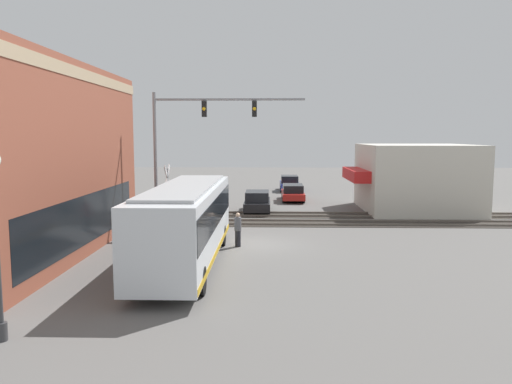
{
  "coord_description": "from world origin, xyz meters",
  "views": [
    {
      "loc": [
        -24.46,
        -0.69,
        5.44
      ],
      "look_at": [
        4.03,
        0.11,
        2.18
      ],
      "focal_mm": 35.0,
      "sensor_mm": 36.0,
      "label": 1
    }
  ],
  "objects_px": {
    "parked_car_red": "(293,193)",
    "parked_car_blue": "(289,184)",
    "crossing_signal": "(167,191)",
    "pedestrian_near_bus": "(238,229)",
    "pedestrian_at_crossing": "(166,215)",
    "city_bus": "(187,221)",
    "parked_car_black": "(257,202)"
  },
  "relations": [
    {
      "from": "parked_car_red",
      "to": "parked_car_blue",
      "type": "bearing_deg",
      "value": 0.0
    },
    {
      "from": "crossing_signal",
      "to": "pedestrian_near_bus",
      "type": "height_order",
      "value": "crossing_signal"
    },
    {
      "from": "parked_car_red",
      "to": "parked_car_blue",
      "type": "xyz_separation_m",
      "value": [
        7.44,
        0.0,
        0.05
      ]
    },
    {
      "from": "crossing_signal",
      "to": "pedestrian_at_crossing",
      "type": "distance_m",
      "value": 1.4
    },
    {
      "from": "parked_car_red",
      "to": "pedestrian_near_bus",
      "type": "distance_m",
      "value": 17.69
    },
    {
      "from": "city_bus",
      "to": "parked_car_red",
      "type": "distance_m",
      "value": 21.51
    },
    {
      "from": "parked_car_black",
      "to": "parked_car_red",
      "type": "height_order",
      "value": "parked_car_black"
    },
    {
      "from": "pedestrian_near_bus",
      "to": "pedestrian_at_crossing",
      "type": "distance_m",
      "value": 5.8
    },
    {
      "from": "crossing_signal",
      "to": "pedestrian_near_bus",
      "type": "xyz_separation_m",
      "value": [
        -3.72,
        -4.2,
        -1.44
      ]
    },
    {
      "from": "parked_car_blue",
      "to": "pedestrian_near_bus",
      "type": "height_order",
      "value": "pedestrian_near_bus"
    },
    {
      "from": "city_bus",
      "to": "crossing_signal",
      "type": "relative_size",
      "value": 3.08
    },
    {
      "from": "parked_car_black",
      "to": "parked_car_blue",
      "type": "relative_size",
      "value": 1.03
    },
    {
      "from": "city_bus",
      "to": "parked_car_black",
      "type": "relative_size",
      "value": 2.66
    },
    {
      "from": "city_bus",
      "to": "parked_car_black",
      "type": "xyz_separation_m",
      "value": [
        14.5,
        -2.6,
        -1.17
      ]
    },
    {
      "from": "crossing_signal",
      "to": "pedestrian_near_bus",
      "type": "distance_m",
      "value": 5.79
    },
    {
      "from": "city_bus",
      "to": "pedestrian_near_bus",
      "type": "distance_m",
      "value": 4.07
    },
    {
      "from": "crossing_signal",
      "to": "parked_car_red",
      "type": "bearing_deg",
      "value": -29.38
    },
    {
      "from": "crossing_signal",
      "to": "parked_car_black",
      "type": "xyz_separation_m",
      "value": [
        7.34,
        -4.87,
        -1.6
      ]
    },
    {
      "from": "pedestrian_at_crossing",
      "to": "parked_car_red",
      "type": "bearing_deg",
      "value": -30.05
    },
    {
      "from": "parked_car_black",
      "to": "pedestrian_at_crossing",
      "type": "relative_size",
      "value": 2.49
    },
    {
      "from": "parked_car_blue",
      "to": "pedestrian_at_crossing",
      "type": "bearing_deg",
      "value": 159.54
    },
    {
      "from": "crossing_signal",
      "to": "parked_car_black",
      "type": "height_order",
      "value": "crossing_signal"
    },
    {
      "from": "pedestrian_near_bus",
      "to": "pedestrian_at_crossing",
      "type": "bearing_deg",
      "value": 48.47
    },
    {
      "from": "crossing_signal",
      "to": "parked_car_blue",
      "type": "distance_m",
      "value": 22.47
    },
    {
      "from": "crossing_signal",
      "to": "parked_car_blue",
      "type": "xyz_separation_m",
      "value": [
        21.06,
        -7.67,
        -1.6
      ]
    },
    {
      "from": "parked_car_blue",
      "to": "pedestrian_at_crossing",
      "type": "height_order",
      "value": "pedestrian_at_crossing"
    },
    {
      "from": "parked_car_blue",
      "to": "pedestrian_near_bus",
      "type": "distance_m",
      "value": 25.03
    },
    {
      "from": "parked_car_red",
      "to": "city_bus",
      "type": "bearing_deg",
      "value": 165.44
    },
    {
      "from": "city_bus",
      "to": "parked_car_blue",
      "type": "distance_m",
      "value": 28.76
    },
    {
      "from": "pedestrian_at_crossing",
      "to": "crossing_signal",
      "type": "bearing_deg",
      "value": -131.18
    },
    {
      "from": "parked_car_blue",
      "to": "crossing_signal",
      "type": "bearing_deg",
      "value": 159.99
    },
    {
      "from": "parked_car_red",
      "to": "pedestrian_at_crossing",
      "type": "distance_m",
      "value": 15.6
    }
  ]
}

